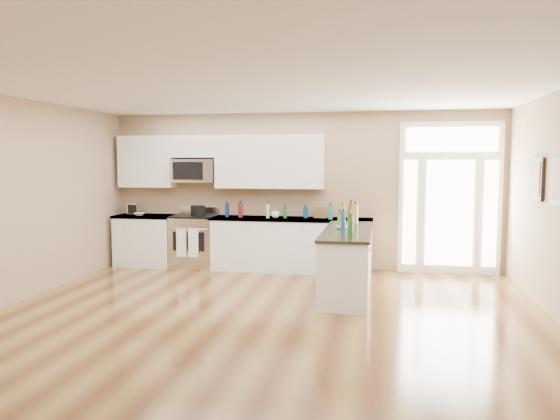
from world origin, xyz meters
name	(u,v)px	position (x,y,z in m)	size (l,w,h in m)	color
ground	(250,338)	(0.00, 0.00, 0.00)	(8.00, 8.00, 0.00)	#543017
room_shell	(249,183)	(0.00, 0.00, 1.71)	(8.00, 8.00, 8.00)	tan
back_cabinet_left	(146,242)	(-2.87, 3.69, 0.44)	(1.10, 0.66, 0.94)	white
back_cabinet_right	(291,246)	(-0.16, 3.69, 0.44)	(2.85, 0.66, 0.94)	white
peninsula_cabinet	(347,264)	(0.93, 2.24, 0.43)	(0.69, 2.32, 0.94)	white
upper_cabinet_left	(147,162)	(-2.88, 3.83, 1.93)	(1.04, 0.33, 0.95)	white
upper_cabinet_right	(269,162)	(-0.57, 3.83, 1.93)	(1.94, 0.33, 0.95)	white
upper_cabinet_short	(195,146)	(-1.95, 3.83, 2.20)	(0.82, 0.33, 0.40)	white
microwave	(195,171)	(-1.95, 3.80, 1.76)	(0.78, 0.41, 0.42)	silver
entry_door	(450,198)	(2.55, 3.95, 1.30)	(1.70, 0.10, 2.60)	white
wall_art_near	(537,179)	(3.47, 2.20, 1.70)	(0.05, 0.58, 0.58)	black
wall_art_far	(560,182)	(3.47, 1.20, 1.70)	(0.05, 0.58, 0.58)	black
kitchen_range	(195,241)	(-1.93, 3.69, 0.48)	(0.78, 0.69, 1.08)	silver
stockpot	(198,210)	(-1.84, 3.62, 1.05)	(0.26, 0.26, 0.20)	black
toaster_oven	(135,209)	(-3.13, 3.78, 1.05)	(0.25, 0.20, 0.22)	silver
cardboard_box	(321,213)	(0.36, 3.83, 1.03)	(0.22, 0.16, 0.18)	brown
bowl_left	(139,214)	(-2.95, 3.59, 0.96)	(0.20, 0.20, 0.05)	white
bowl_peninsula	(342,227)	(0.83, 2.32, 0.97)	(0.18, 0.18, 0.06)	white
cup_counter	(275,215)	(-0.42, 3.64, 1.00)	(0.14, 0.14, 0.11)	white
counter_bottles	(316,215)	(0.37, 2.99, 1.07)	(2.38, 2.43, 0.32)	#19591E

